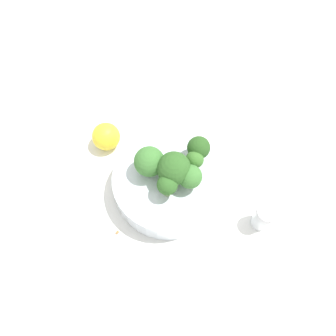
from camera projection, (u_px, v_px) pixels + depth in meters
ground_plane at (168, 189)px, 0.64m from camera, size 3.00×3.00×0.00m
bowl at (168, 183)px, 0.62m from camera, size 0.20×0.20×0.05m
broccoli_floret_0 at (195, 160)px, 0.58m from camera, size 0.03×0.03×0.05m
broccoli_floret_1 at (174, 168)px, 0.56m from camera, size 0.06×0.06×0.07m
broccoli_floret_2 at (199, 148)px, 0.58m from camera, size 0.04×0.04×0.05m
broccoli_floret_3 at (190, 176)px, 0.56m from camera, size 0.04×0.04×0.05m
broccoli_floret_4 at (167, 185)px, 0.55m from camera, size 0.04×0.04×0.05m
broccoli_floret_5 at (149, 162)px, 0.57m from camera, size 0.05×0.05×0.06m
pepper_shaker at (263, 218)px, 0.58m from camera, size 0.04×0.04×0.06m
lemon_wedge at (106, 137)px, 0.66m from camera, size 0.06×0.06×0.06m
almond_crumb_0 at (117, 232)px, 0.60m from camera, size 0.01×0.01×0.01m
almond_crumb_1 at (166, 131)px, 0.70m from camera, size 0.01×0.01×0.01m
almond_crumb_2 at (99, 142)px, 0.69m from camera, size 0.01×0.01×0.01m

